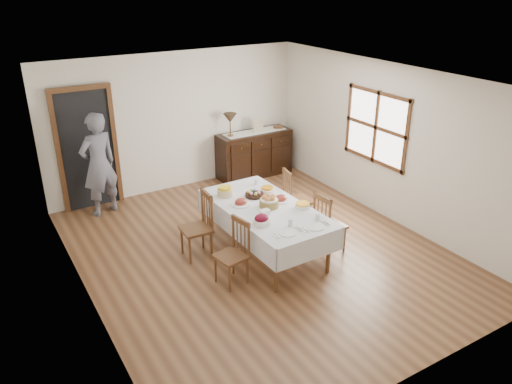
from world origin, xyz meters
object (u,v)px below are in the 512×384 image
sideboard (254,154)px  table_lamp (230,119)px  chair_right_near (328,223)px  dining_table (265,213)px  chair_left_near (234,252)px  chair_right_far (294,198)px  person (98,161)px  chair_left_far (199,225)px

sideboard → table_lamp: table_lamp is taller
chair_right_near → dining_table: bearing=56.2°
chair_left_near → chair_right_far: chair_right_far is taller
chair_right_far → person: person is taller
chair_right_near → person: 3.98m
chair_left_near → chair_right_far: 1.92m
chair_right_near → sideboard: size_ratio=0.62×
person → chair_right_near: bearing=111.1°
chair_right_near → table_lamp: (0.13, 3.25, 0.80)m
chair_right_far → table_lamp: 2.40m
chair_left_near → person: (-0.93, 3.05, 0.50)m
person → table_lamp: 2.65m
chair_left_far → person: person is taller
chair_left_far → table_lamp: size_ratio=2.18×
chair_right_far → dining_table: bearing=132.5°
chair_right_near → table_lamp: bearing=-5.7°
dining_table → person: (-1.70, 2.60, 0.30)m
dining_table → sideboard: sideboard is taller
chair_right_near → sideboard: bearing=-15.1°
person → sideboard: bearing=165.1°
chair_right_near → person: bearing=35.8°
chair_right_near → sideboard: 3.31m
dining_table → table_lamp: table_lamp is taller
chair_left_far → chair_left_near: bearing=10.0°
dining_table → table_lamp: size_ratio=4.83×
chair_right_near → chair_right_far: 0.99m
dining_table → sideboard: bearing=60.9°
chair_left_far → chair_right_far: chair_left_far is taller
sideboard → person: person is taller
chair_right_far → table_lamp: (0.04, 2.26, 0.79)m
chair_left_far → person: 2.37m
person → chair_right_far: bearing=123.2°
chair_right_near → chair_right_far: size_ratio=0.98×
sideboard → person: 3.21m
sideboard → person: bearing=-176.9°
dining_table → chair_left_far: bearing=152.6°
dining_table → chair_left_near: (-0.77, -0.44, -0.20)m
sideboard → chair_right_far: bearing=-104.5°
chair_right_near → sideboard: (0.68, 3.24, -0.02)m
chair_left_near → chair_right_near: chair_right_near is taller
dining_table → chair_right_far: 1.04m
chair_right_far → person: 3.36m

